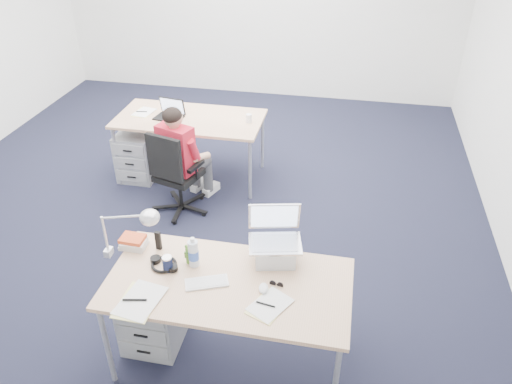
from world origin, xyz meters
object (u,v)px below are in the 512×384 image
(bear_figurine, at_px, (189,254))
(office_chair, at_px, (178,189))
(desk_near, at_px, (228,287))
(water_bottle, at_px, (193,252))
(drawer_pedestal_far, at_px, (139,154))
(headphones, at_px, (164,264))
(book_stack, at_px, (133,242))
(wireless_keyboard, at_px, (207,282))
(far_cup, at_px, (249,118))
(can_koozie, at_px, (168,263))
(silver_laptop, at_px, (275,238))
(desk_lamp, at_px, (122,232))
(dark_laptop, at_px, (168,109))
(cordless_phone, at_px, (158,240))
(computer_mouse, at_px, (264,288))
(drawer_pedestal_near, at_px, (155,309))
(seated_person, at_px, (185,156))
(desk_far, at_px, (190,121))
(sunglasses, at_px, (276,284))

(bear_figurine, bearing_deg, office_chair, 121.46)
(desk_near, relative_size, water_bottle, 6.98)
(drawer_pedestal_far, xyz_separation_m, headphones, (1.18, -2.26, 0.47))
(book_stack, bearing_deg, wireless_keyboard, -23.21)
(far_cup, bearing_deg, can_koozie, -90.89)
(silver_laptop, height_order, headphones, silver_laptop)
(drawer_pedestal_far, height_order, wireless_keyboard, wireless_keyboard)
(water_bottle, xyz_separation_m, far_cup, (-0.12, 2.34, -0.07))
(silver_laptop, distance_m, book_stack, 1.02)
(book_stack, bearing_deg, desk_near, -16.67)
(can_koozie, relative_size, desk_lamp, 0.25)
(wireless_keyboard, distance_m, dark_laptop, 2.68)
(bear_figurine, height_order, far_cup, bear_figurine)
(desk_near, height_order, cordless_phone, cordless_phone)
(dark_laptop, bearing_deg, desk_lamp, -68.23)
(cordless_phone, bearing_deg, computer_mouse, -11.50)
(office_chair, bearing_deg, drawer_pedestal_far, 153.67)
(office_chair, bearing_deg, far_cup, 66.87)
(computer_mouse, height_order, dark_laptop, dark_laptop)
(drawer_pedestal_near, xyz_separation_m, computer_mouse, (0.83, -0.11, 0.47))
(computer_mouse, relative_size, book_stack, 0.55)
(silver_laptop, height_order, wireless_keyboard, silver_laptop)
(seated_person, relative_size, cordless_phone, 7.77)
(can_koozie, bearing_deg, far_cup, 89.11)
(drawer_pedestal_near, xyz_separation_m, silver_laptop, (0.85, 0.20, 0.64))
(silver_laptop, distance_m, far_cup, 2.27)
(desk_far, height_order, bear_figurine, bear_figurine)
(seated_person, relative_size, bear_figurine, 7.78)
(sunglasses, height_order, far_cup, far_cup)
(desk_lamp, height_order, far_cup, desk_lamp)
(office_chair, bearing_deg, silver_laptop, -33.98)
(headphones, xyz_separation_m, far_cup, (0.08, 2.39, 0.03))
(sunglasses, height_order, desk_lamp, desk_lamp)
(drawer_pedestal_near, distance_m, water_bottle, 0.66)
(drawer_pedestal_near, bearing_deg, cordless_phone, 80.15)
(seated_person, relative_size, can_koozie, 10.11)
(desk_far, height_order, office_chair, office_chair)
(drawer_pedestal_near, bearing_deg, office_chair, 103.03)
(wireless_keyboard, distance_m, sunglasses, 0.45)
(drawer_pedestal_near, height_order, drawer_pedestal_far, same)
(seated_person, xyz_separation_m, sunglasses, (1.24, -1.85, 0.18))
(water_bottle, bearing_deg, headphones, -166.04)
(water_bottle, xyz_separation_m, dark_laptop, (-1.00, 2.26, -0.01))
(dark_laptop, bearing_deg, headphones, -61.90)
(silver_laptop, relative_size, dark_laptop, 1.27)
(headphones, bearing_deg, drawer_pedestal_far, 140.62)
(drawer_pedestal_near, relative_size, dark_laptop, 1.87)
(drawer_pedestal_near, distance_m, far_cup, 2.43)
(office_chair, bearing_deg, book_stack, -66.07)
(desk_lamp, distance_m, dark_laptop, 2.34)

